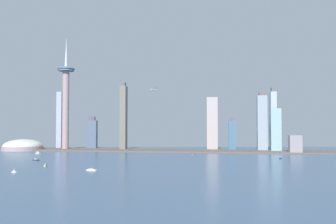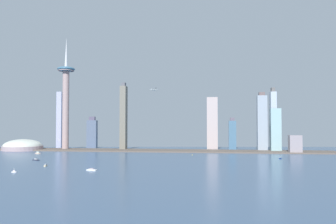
# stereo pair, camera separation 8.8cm
# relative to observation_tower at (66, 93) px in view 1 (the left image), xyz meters

# --- Properties ---
(ground_plane) EXTENTS (6000.00, 6000.00, 0.00)m
(ground_plane) POSITION_rel_observation_tower_xyz_m (249.08, -504.18, -149.77)
(ground_plane) COLOR #445E7F
(waterfront_pier) EXTENTS (866.19, 78.32, 2.77)m
(waterfront_pier) POSITION_rel_observation_tower_xyz_m (249.08, -15.61, -148.38)
(waterfront_pier) COLOR #65584E
(waterfront_pier) RESTS_ON ground
(observation_tower) EXTENTS (46.36, 46.36, 299.24)m
(observation_tower) POSITION_rel_observation_tower_xyz_m (0.00, 0.00, 0.00)
(observation_tower) COLOR #AA8D8B
(observation_tower) RESTS_ON ground
(stadium_dome) EXTENTS (101.72, 101.72, 34.99)m
(stadium_dome) POSITION_rel_observation_tower_xyz_m (-103.49, -28.45, -140.26)
(stadium_dome) COLOR #AA9298
(stadium_dome) RESTS_ON ground
(skyscraper_0) EXTENTS (27.83, 24.91, 137.95)m
(skyscraper_0) POSITION_rel_observation_tower_xyz_m (386.93, 39.22, -80.79)
(skyscraper_0) COLOR #B8A7A7
(skyscraper_0) RESTS_ON ground
(skyscraper_1) EXTENTS (27.77, 21.80, 41.89)m
(skyscraper_1) POSITION_rel_observation_tower_xyz_m (577.34, -37.13, -128.82)
(skyscraper_1) COLOR gray
(skyscraper_1) RESTS_ON ground
(skyscraper_2) EXTENTS (23.99, 22.90, 148.47)m
(skyscraper_2) POSITION_rel_observation_tower_xyz_m (511.61, 22.74, -78.25)
(skyscraper_2) COLOR #99A6B6
(skyscraper_2) RESTS_ON ground
(skyscraper_3) EXTENTS (15.73, 22.19, 177.12)m
(skyscraper_3) POSITION_rel_observation_tower_xyz_m (154.77, 12.88, -64.08)
(skyscraper_3) COLOR slate
(skyscraper_3) RESTS_ON ground
(skyscraper_4) EXTENTS (13.88, 19.63, 66.15)m
(skyscraper_4) POSITION_rel_observation_tower_xyz_m (516.44, 72.37, -116.69)
(skyscraper_4) COLOR #98998C
(skyscraper_4) RESTS_ON ground
(skyscraper_5) EXTENTS (24.86, 23.91, 106.42)m
(skyscraper_5) POSITION_rel_observation_tower_xyz_m (541.56, 7.63, -96.56)
(skyscraper_5) COLOR #96BDC3
(skyscraper_5) RESTS_ON ground
(skyscraper_6) EXTENTS (27.88, 14.64, 88.88)m
(skyscraper_6) POSITION_rel_observation_tower_xyz_m (48.03, 69.87, -108.54)
(skyscraper_6) COLOR slate
(skyscraper_6) RESTS_ON ground
(skyscraper_7) EXTENTS (14.84, 27.59, 159.48)m
(skyscraper_7) POSITION_rel_observation_tower_xyz_m (-43.17, 63.89, -70.03)
(skyscraper_7) COLOR #AAAED1
(skyscraper_7) RESTS_ON ground
(skyscraper_8) EXTENTS (14.66, 25.51, 161.90)m
(skyscraper_8) POSITION_rel_observation_tower_xyz_m (543.04, 45.47, -72.21)
(skyscraper_8) COLOR #B1BED2
(skyscraper_8) RESTS_ON ground
(skyscraper_9) EXTENTS (19.45, 15.10, 85.10)m
(skyscraper_9) POSITION_rel_observation_tower_xyz_m (440.03, 62.71, -109.88)
(skyscraper_9) COLOR #49708E
(skyscraper_9) RESTS_ON ground
(boat_0) EXTENTS (6.57, 4.56, 6.70)m
(boat_0) POSITION_rel_observation_tower_xyz_m (110.18, -410.02, -148.55)
(boat_0) COLOR white
(boat_0) RESTS_ON ground
(boat_1) EXTENTS (15.99, 8.10, 3.50)m
(boat_1) POSITION_rel_observation_tower_xyz_m (211.63, -377.36, -148.46)
(boat_1) COLOR white
(boat_1) RESTS_ON ground
(boat_2) EXTENTS (6.04, 6.74, 3.83)m
(boat_2) POSITION_rel_observation_tower_xyz_m (518.10, -168.51, -148.35)
(boat_2) COLOR navy
(boat_2) RESTS_ON ground
(boat_3) EXTENTS (15.46, 11.98, 5.03)m
(boat_3) POSITION_rel_observation_tower_xyz_m (-8.31, -126.61, -147.96)
(boat_3) COLOR beige
(boat_3) RESTS_ON ground
(boat_4) EXTENTS (15.38, 9.87, 3.67)m
(boat_4) POSITION_rel_observation_tower_xyz_m (59.00, -257.29, -148.45)
(boat_4) COLOR #232739
(boat_4) RESTS_ON ground
(boat_5) EXTENTS (4.04, 9.05, 3.98)m
(boat_5) POSITION_rel_observation_tower_xyz_m (119.86, -338.04, -148.32)
(boat_5) COLOR beige
(boat_5) RESTS_ON ground
(channel_buoy_1) EXTENTS (1.49, 1.49, 2.22)m
(channel_buoy_1) POSITION_rel_observation_tower_xyz_m (342.81, -115.42, -148.65)
(channel_buoy_1) COLOR yellow
(channel_buoy_1) RESTS_ON ground
(airplane) EXTENTS (21.24, 23.42, 7.59)m
(airplane) POSITION_rel_observation_tower_xyz_m (250.08, -71.25, -0.90)
(airplane) COLOR silver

